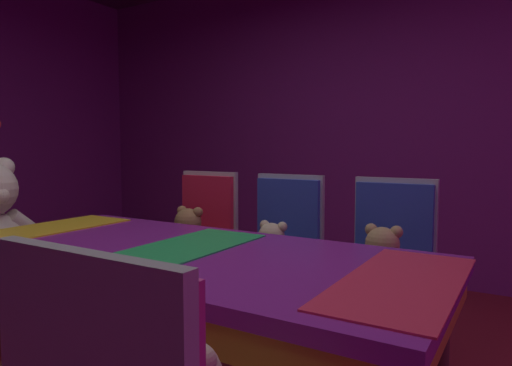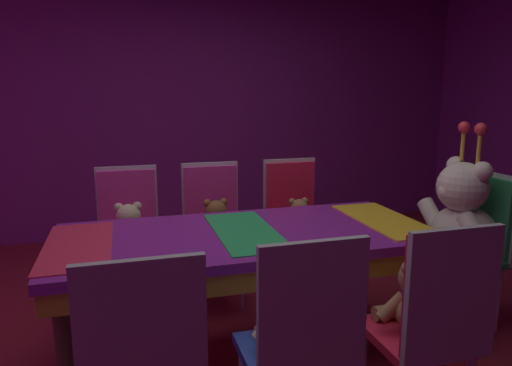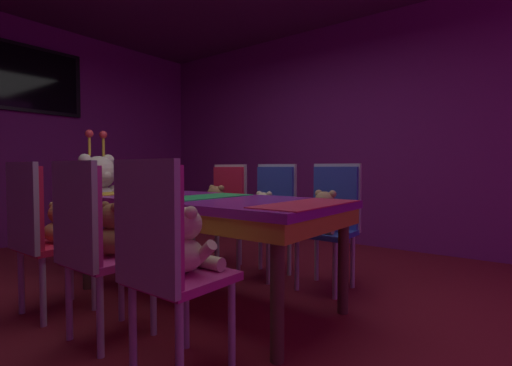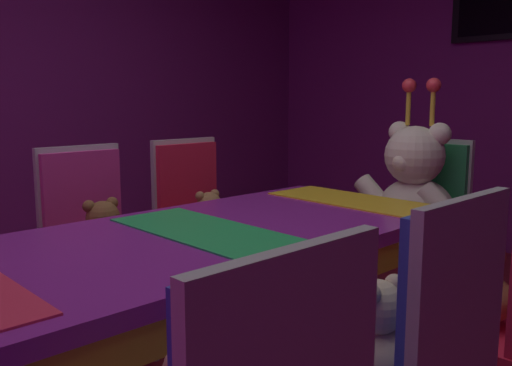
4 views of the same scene
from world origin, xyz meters
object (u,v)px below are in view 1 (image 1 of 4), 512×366
(teddy_right_1, at_px, (271,252))
(teddy_right_2, at_px, (188,238))
(chair_right_1, at_px, (284,245))
(banquet_table, at_px, (182,271))
(teddy_left_1, at_px, (10,358))
(teddy_right_0, at_px, (382,264))
(chair_right_2, at_px, (203,234))
(chair_right_0, at_px, (390,257))

(teddy_right_1, xyz_separation_m, teddy_right_2, (0.01, 0.58, 0.02))
(chair_right_1, bearing_deg, banquet_table, -0.23)
(teddy_left_1, bearing_deg, teddy_right_0, -21.62)
(banquet_table, height_order, teddy_left_1, teddy_left_1)
(chair_right_2, bearing_deg, teddy_right_1, 75.21)
(teddy_right_1, relative_size, chair_right_2, 0.31)
(banquet_table, bearing_deg, teddy_right_2, 38.55)
(teddy_right_2, bearing_deg, banquet_table, 38.55)
(banquet_table, distance_m, chair_right_2, 1.04)
(teddy_right_0, bearing_deg, teddy_right_1, -88.75)
(teddy_right_1, bearing_deg, teddy_right_2, -90.58)
(teddy_right_1, bearing_deg, teddy_right_0, 91.25)
(teddy_right_0, relative_size, teddy_right_1, 1.11)
(banquet_table, height_order, teddy_right_1, teddy_right_1)
(chair_right_0, height_order, chair_right_2, same)
(banquet_table, bearing_deg, teddy_left_1, -178.60)
(chair_right_1, xyz_separation_m, chair_right_2, (0.01, 0.58, 0.00))
(teddy_left_1, distance_m, chair_right_2, 1.68)
(banquet_table, bearing_deg, chair_right_2, 33.51)
(teddy_right_1, height_order, chair_right_2, chair_right_2)
(banquet_table, height_order, teddy_right_0, teddy_right_0)
(chair_right_2, bearing_deg, chair_right_0, 90.31)
(chair_right_0, bearing_deg, banquet_table, -33.83)
(teddy_left_1, height_order, teddy_right_0, teddy_right_0)
(banquet_table, bearing_deg, teddy_right_0, -38.83)
(chair_right_0, bearing_deg, teddy_left_1, -19.78)
(chair_right_0, distance_m, teddy_right_2, 1.17)
(teddy_left_1, xyz_separation_m, teddy_right_1, (1.42, 0.01, -0.01))
(chair_right_0, bearing_deg, teddy_right_0, 0.00)
(teddy_right_0, distance_m, chair_right_2, 1.17)
(chair_right_1, distance_m, chair_right_2, 0.58)
(chair_right_2, distance_m, teddy_right_2, 0.15)
(teddy_right_1, xyz_separation_m, chair_right_2, (0.15, 0.58, 0.01))
(banquet_table, distance_m, teddy_right_0, 0.94)
(teddy_left_1, height_order, teddy_right_1, teddy_left_1)
(teddy_right_2, bearing_deg, teddy_right_0, 90.33)
(teddy_right_1, bearing_deg, chair_right_1, 180.00)
(teddy_right_1, relative_size, teddy_right_2, 0.88)
(teddy_left_1, relative_size, chair_right_2, 0.32)
(teddy_right_2, bearing_deg, chair_right_0, 97.51)
(chair_right_1, bearing_deg, chair_right_0, 91.46)
(chair_right_2, height_order, teddy_right_2, chair_right_2)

